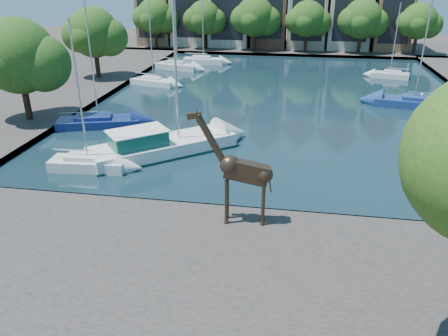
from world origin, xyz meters
name	(u,v)px	position (x,y,z in m)	size (l,w,h in m)	color
ground	(271,217)	(0.00, 0.00, 0.00)	(160.00, 160.00, 0.00)	#38332B
water_basin	(286,98)	(0.00, 24.00, 0.04)	(38.00, 50.00, 0.08)	black
near_quay	(259,304)	(0.00, -7.00, 0.25)	(50.00, 14.00, 0.50)	#433D3A
far_quay	(293,47)	(0.00, 56.00, 0.25)	(60.00, 16.00, 0.50)	#433D3A
left_quay	(58,86)	(-25.00, 24.00, 0.25)	(14.00, 52.00, 0.50)	#433D3A
townhouse_west_end	(158,1)	(-23.00, 55.99, 7.36)	(5.44, 9.18, 14.93)	#8B694C
townhouse_west_inner	(231,2)	(-10.50, 55.99, 7.35)	(6.43, 9.18, 15.15)	beige
townhouse_east_inner	(308,0)	(2.00, 55.99, 7.73)	(5.94, 9.18, 15.79)	tan
townhouse_east_end	(392,5)	(15.00, 55.99, 7.11)	(5.44, 9.18, 14.43)	#885E41
far_tree_far_west	(155,17)	(-21.90, 50.49, 5.18)	(7.28, 5.60, 7.68)	#332114
far_tree_west	(204,19)	(-13.91, 50.49, 5.08)	(6.76, 5.20, 7.36)	#332114
far_tree_mid_west	(255,18)	(-5.89, 50.49, 5.29)	(7.80, 6.00, 8.00)	#332114
far_tree_mid_east	(308,20)	(2.10, 50.49, 5.13)	(7.02, 5.40, 7.52)	#332114
far_tree_east	(363,20)	(10.11, 50.49, 5.24)	(7.54, 5.80, 7.84)	#332114
far_tree_far_east	(419,22)	(18.09, 50.49, 5.08)	(6.76, 5.20, 7.36)	#332114
side_tree_left_near	(20,59)	(-20.89, 11.99, 5.49)	(7.80, 6.00, 8.20)	#332114
side_tree_left_far	(95,34)	(-21.90, 27.99, 5.38)	(7.28, 5.60, 7.88)	#332114
giraffe_statue	(240,171)	(-1.46, -1.52, 3.23)	(3.89, 0.79, 5.55)	#35261A
motorsailer	(159,144)	(-8.27, 7.18, 0.85)	(9.76, 8.87, 10.10)	silver
sailboat_left_a	(88,161)	(-12.00, 4.00, 0.63)	(4.99, 2.02, 9.34)	silver
sailboat_left_b	(99,120)	(-15.00, 12.31, 0.59)	(6.97, 4.12, 10.49)	navy
sailboat_left_c	(154,80)	(-15.00, 27.02, 0.60)	(5.45, 2.97, 10.40)	white
sailboat_left_d	(177,65)	(-14.59, 35.92, 0.65)	(6.06, 3.37, 9.17)	silver
sailboat_left_e	(204,59)	(-12.00, 40.29, 0.68)	(5.60, 2.05, 10.55)	white
sailboat_right_b	(414,101)	(12.00, 22.50, 0.67)	(7.41, 3.66, 11.97)	navy
sailboat_right_c	(448,102)	(15.00, 22.52, 0.71)	(5.74, 3.52, 11.19)	silver
sailboat_right_d	(390,74)	(12.00, 35.10, 0.60)	(4.58, 2.42, 8.57)	silver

